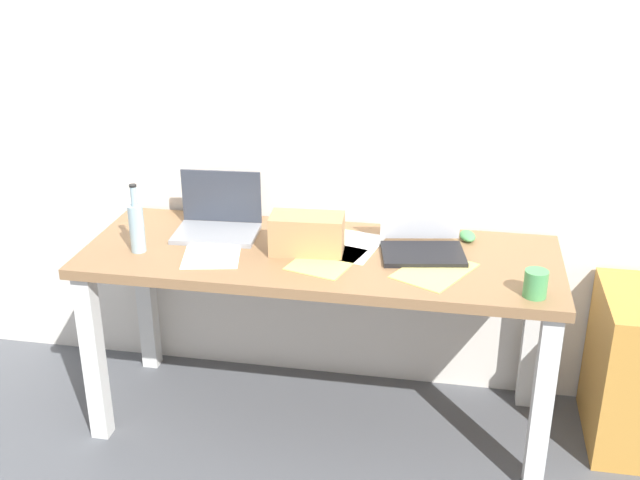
{
  "coord_description": "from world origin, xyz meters",
  "views": [
    {
      "loc": [
        0.49,
        -2.68,
        1.97
      ],
      "look_at": [
        0.0,
        0.0,
        0.81
      ],
      "focal_mm": 43.94,
      "sensor_mm": 36.0,
      "label": 1
    }
  ],
  "objects_px": {
    "laptop_right": "(422,241)",
    "computer_mouse": "(467,236)",
    "cardboard_box": "(307,234)",
    "laptop_left": "(218,220)",
    "coffee_mug": "(536,284)",
    "beer_bottle": "(137,226)",
    "desk": "(320,277)"
  },
  "relations": [
    {
      "from": "laptop_right",
      "to": "beer_bottle",
      "type": "xyz_separation_m",
      "value": [
        -1.07,
        -0.18,
        0.06
      ]
    },
    {
      "from": "computer_mouse",
      "to": "cardboard_box",
      "type": "bearing_deg",
      "value": -171.29
    },
    {
      "from": "laptop_left",
      "to": "coffee_mug",
      "type": "bearing_deg",
      "value": -16.17
    },
    {
      "from": "desk",
      "to": "computer_mouse",
      "type": "relative_size",
      "value": 18.14
    },
    {
      "from": "laptop_left",
      "to": "laptop_right",
      "type": "relative_size",
      "value": 0.99
    },
    {
      "from": "beer_bottle",
      "to": "cardboard_box",
      "type": "relative_size",
      "value": 0.97
    },
    {
      "from": "laptop_right",
      "to": "cardboard_box",
      "type": "relative_size",
      "value": 1.25
    },
    {
      "from": "laptop_right",
      "to": "coffee_mug",
      "type": "height_order",
      "value": "laptop_right"
    },
    {
      "from": "beer_bottle",
      "to": "cardboard_box",
      "type": "height_order",
      "value": "beer_bottle"
    },
    {
      "from": "desk",
      "to": "laptop_left",
      "type": "relative_size",
      "value": 5.3
    },
    {
      "from": "desk",
      "to": "laptop_left",
      "type": "xyz_separation_m",
      "value": [
        -0.44,
        0.12,
        0.16
      ]
    },
    {
      "from": "computer_mouse",
      "to": "cardboard_box",
      "type": "height_order",
      "value": "cardboard_box"
    },
    {
      "from": "beer_bottle",
      "to": "cardboard_box",
      "type": "distance_m",
      "value": 0.64
    },
    {
      "from": "laptop_left",
      "to": "coffee_mug",
      "type": "height_order",
      "value": "laptop_left"
    },
    {
      "from": "desk",
      "to": "laptop_left",
      "type": "bearing_deg",
      "value": 164.43
    },
    {
      "from": "laptop_left",
      "to": "laptop_right",
      "type": "height_order",
      "value": "laptop_left"
    },
    {
      "from": "laptop_left",
      "to": "beer_bottle",
      "type": "distance_m",
      "value": 0.34
    },
    {
      "from": "desk",
      "to": "coffee_mug",
      "type": "bearing_deg",
      "value": -16.5
    },
    {
      "from": "desk",
      "to": "cardboard_box",
      "type": "height_order",
      "value": "cardboard_box"
    },
    {
      "from": "laptop_left",
      "to": "computer_mouse",
      "type": "relative_size",
      "value": 3.42
    },
    {
      "from": "laptop_left",
      "to": "coffee_mug",
      "type": "distance_m",
      "value": 1.27
    },
    {
      "from": "laptop_left",
      "to": "laptop_right",
      "type": "distance_m",
      "value": 0.82
    },
    {
      "from": "laptop_left",
      "to": "computer_mouse",
      "type": "height_order",
      "value": "laptop_left"
    },
    {
      "from": "computer_mouse",
      "to": "coffee_mug",
      "type": "xyz_separation_m",
      "value": [
        0.23,
        -0.45,
        0.03
      ]
    },
    {
      "from": "beer_bottle",
      "to": "computer_mouse",
      "type": "bearing_deg",
      "value": 15.32
    },
    {
      "from": "laptop_right",
      "to": "beer_bottle",
      "type": "height_order",
      "value": "beer_bottle"
    },
    {
      "from": "computer_mouse",
      "to": "coffee_mug",
      "type": "bearing_deg",
      "value": -75.57
    },
    {
      "from": "cardboard_box",
      "to": "coffee_mug",
      "type": "distance_m",
      "value": 0.86
    },
    {
      "from": "desk",
      "to": "cardboard_box",
      "type": "relative_size",
      "value": 6.56
    },
    {
      "from": "computer_mouse",
      "to": "coffee_mug",
      "type": "height_order",
      "value": "coffee_mug"
    },
    {
      "from": "beer_bottle",
      "to": "coffee_mug",
      "type": "distance_m",
      "value": 1.47
    },
    {
      "from": "laptop_right",
      "to": "computer_mouse",
      "type": "xyz_separation_m",
      "value": [
        0.17,
        0.15,
        -0.03
      ]
    }
  ]
}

